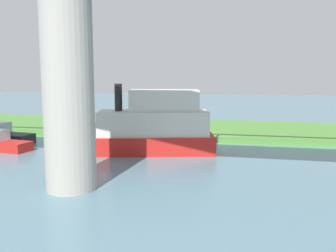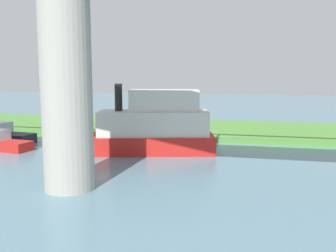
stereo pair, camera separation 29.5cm
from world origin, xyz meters
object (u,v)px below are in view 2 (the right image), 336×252
Objects in this scene: mooring_post at (122,127)px; motorboat_red at (1,143)px; bridge_pylon at (66,80)px; skiff_small at (4,135)px; person_on_bank at (176,126)px; houseboat_blue at (151,127)px.

motorboat_red is (6.98, 7.37, -0.44)m from mooring_post.
mooring_post is at bearing -79.13° from bridge_pylon.
mooring_post is 10.16m from motorboat_red.
skiff_small is (8.94, 4.53, -0.38)m from mooring_post.
bridge_pylon is 16.02m from person_on_bank.
person_on_bank reaches higher than mooring_post.
houseboat_blue is at bearing 84.44° from person_on_bank.
mooring_post is 10.03m from skiff_small.
skiff_small is at bearing 19.04° from person_on_bank.
motorboat_red is at bearing 32.61° from person_on_bank.
skiff_small is (11.83, -10.54, -4.78)m from bridge_pylon.
houseboat_blue is at bearing 175.23° from skiff_small.
mooring_post is 0.09× the size of houseboat_blue.
bridge_pylon is 15.96m from mooring_post.
person_on_bank is 0.29× the size of motorboat_red.
houseboat_blue is at bearing -171.33° from motorboat_red.
skiff_small is at bearing -41.70° from bridge_pylon.
houseboat_blue is (-4.36, 5.64, 0.88)m from mooring_post.
houseboat_blue is at bearing -98.83° from bridge_pylon.
motorboat_red is at bearing 46.52° from mooring_post.
skiff_small reaches higher than mooring_post.
bridge_pylon reaches higher than motorboat_red.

